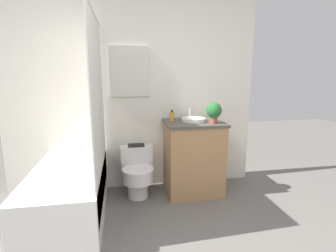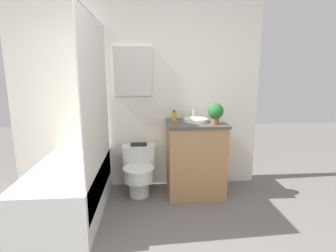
{
  "view_description": "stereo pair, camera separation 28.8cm",
  "coord_description": "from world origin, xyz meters",
  "px_view_note": "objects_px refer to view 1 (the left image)",
  "views": [
    {
      "loc": [
        -0.14,
        -1.13,
        1.46
      ],
      "look_at": [
        0.35,
        1.65,
        0.88
      ],
      "focal_mm": 28.0,
      "sensor_mm": 36.0,
      "label": 1
    },
    {
      "loc": [
        0.14,
        -1.17,
        1.46
      ],
      "look_at": [
        0.35,
        1.65,
        0.88
      ],
      "focal_mm": 28.0,
      "sensor_mm": 36.0,
      "label": 2
    }
  ],
  "objects_px": {
    "sink": "(193,120)",
    "book_on_tank": "(136,145)",
    "toilet": "(137,171)",
    "soap_bottle": "(172,116)",
    "potted_plant": "(214,111)"
  },
  "relations": [
    {
      "from": "sink",
      "to": "book_on_tank",
      "type": "height_order",
      "value": "sink"
    },
    {
      "from": "toilet",
      "to": "sink",
      "type": "bearing_deg",
      "value": -0.64
    },
    {
      "from": "toilet",
      "to": "book_on_tank",
      "type": "relative_size",
      "value": 2.93
    },
    {
      "from": "soap_bottle",
      "to": "book_on_tank",
      "type": "xyz_separation_m",
      "value": [
        -0.43,
        0.08,
        -0.36
      ]
    },
    {
      "from": "toilet",
      "to": "potted_plant",
      "type": "relative_size",
      "value": 2.41
    },
    {
      "from": "soap_bottle",
      "to": "toilet",
      "type": "bearing_deg",
      "value": -173.6
    },
    {
      "from": "toilet",
      "to": "sink",
      "type": "height_order",
      "value": "sink"
    },
    {
      "from": "toilet",
      "to": "book_on_tank",
      "type": "height_order",
      "value": "book_on_tank"
    },
    {
      "from": "sink",
      "to": "soap_bottle",
      "type": "relative_size",
      "value": 2.39
    },
    {
      "from": "sink",
      "to": "potted_plant",
      "type": "xyz_separation_m",
      "value": [
        0.19,
        -0.16,
        0.12
      ]
    },
    {
      "from": "toilet",
      "to": "potted_plant",
      "type": "bearing_deg",
      "value": -10.71
    },
    {
      "from": "book_on_tank",
      "to": "potted_plant",
      "type": "bearing_deg",
      "value": -18.55
    },
    {
      "from": "soap_bottle",
      "to": "potted_plant",
      "type": "distance_m",
      "value": 0.5
    },
    {
      "from": "potted_plant",
      "to": "book_on_tank",
      "type": "distance_m",
      "value": 1.02
    },
    {
      "from": "book_on_tank",
      "to": "soap_bottle",
      "type": "bearing_deg",
      "value": -10.51
    }
  ]
}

